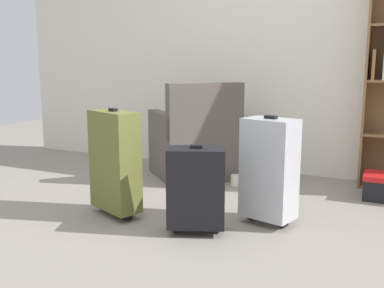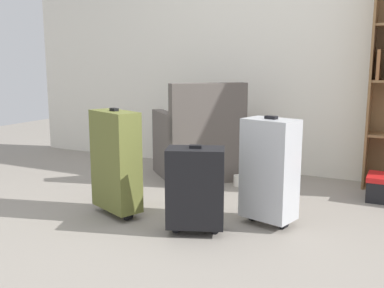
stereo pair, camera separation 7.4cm
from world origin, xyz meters
The scene contains 7 objects.
ground_plane centered at (0.00, 0.00, 0.00)m, with size 10.14×10.14×0.00m, color gray.
back_wall centered at (0.00, 2.03, 1.30)m, with size 5.80×0.10×2.60m, color silver.
armchair centered at (-0.56, 1.48, 0.32)m, with size 0.99×0.99×0.90m.
mug centered at (-0.11, 1.35, 0.05)m, with size 0.12×0.08×0.10m.
suitcase_black centered at (0.03, 0.18, 0.30)m, with size 0.41×0.33×0.57m.
suitcase_olive centered at (-0.62, 0.25, 0.40)m, with size 0.44×0.32×0.77m.
suitcase_silver centered at (0.40, 0.54, 0.38)m, with size 0.39×0.30×0.74m.
Camera 1 is at (1.13, -2.29, 1.08)m, focal length 41.60 mm.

